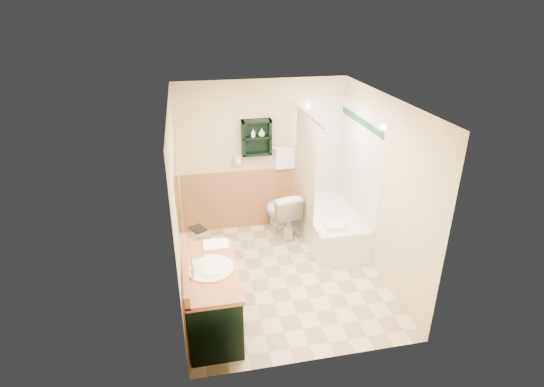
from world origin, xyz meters
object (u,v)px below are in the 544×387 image
Objects in this scene: wall_shelf at (256,138)px; vanity at (212,298)px; toilet at (281,214)px; soap_bottle_a at (253,135)px; soap_bottle_b at (262,133)px; hair_dryer at (237,160)px; bathtub at (330,226)px; vanity_book at (191,224)px.

wall_shelf is 2.62m from vanity.
soap_bottle_a reaches higher than toilet.
soap_bottle_b is at bearing -60.29° from toilet.
hair_dryer is 0.47m from soap_bottle_a.
wall_shelf reaches higher than hair_dryer.
vanity_book is (-2.08, -0.69, 0.64)m from bathtub.
wall_shelf is 0.46m from hair_dryer.
vanity_book is 1.88m from soap_bottle_b.
soap_bottle_a is (0.85, 2.16, 1.20)m from vanity.
wall_shelf is at bearing 5.73° from soap_bottle_a.
bathtub is at bearing -31.05° from wall_shelf.
toilet is at bearing -49.95° from soap_bottle_b.
hair_dryer is 1.57m from vanity_book.
hair_dryer is 0.16× the size of bathtub.
soap_bottle_a is (-0.37, 0.29, 1.22)m from toilet.
vanity_book reaches higher than vanity.
wall_shelf is 4.50× the size of soap_bottle_a.
toilet is 1.29m from soap_bottle_b.
hair_dryer reaches higher than toilet.
vanity_book is (-0.76, -1.34, -0.31)m from hair_dryer.
hair_dryer reaches higher than vanity_book.
bathtub is (1.92, 1.55, -0.14)m from vanity.
bathtub is 12.27× the size of soap_bottle_a.
toilet is at bearing -42.46° from wall_shelf.
wall_shelf is at bearing 176.37° from soap_bottle_b.
vanity_book is at bearing -128.98° from wall_shelf.
vanity is (-0.59, -2.19, -0.81)m from hair_dryer.
soap_bottle_a is at bearing 150.34° from bathtub.
soap_bottle_b reaches higher than vanity.
hair_dryer reaches higher than bathtub.
vanity_book is (-1.38, -1.01, 0.51)m from toilet.
toilet is 6.42× the size of soap_bottle_b.
toilet is at bearing 155.37° from bathtub.
vanity_book is (-1.06, -1.31, -0.66)m from wall_shelf.
hair_dryer is 0.56m from soap_bottle_b.
soap_bottle_b is at bearing -4.53° from hair_dryer.
bathtub is 12.48× the size of soap_bottle_b.
wall_shelf reaches higher than vanity_book.
vanity_book reaches higher than toilet.
hair_dryer is 1.08m from toilet.
wall_shelf is 0.45× the size of vanity.
vanity is at bearing -105.19° from hair_dryer.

